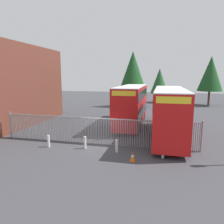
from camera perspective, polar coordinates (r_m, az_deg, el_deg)
name	(u,v)px	position (r m, az deg, el deg)	size (l,w,h in m)	color
ground_plane	(120,123)	(24.71, 2.13, -3.05)	(100.00, 100.00, 0.00)	#3D3D42
palisade_fence	(96,130)	(16.99, -4.43, -4.89)	(16.21, 0.14, 2.35)	gray
double_decker_bus_near_gate	(169,111)	(19.08, 15.40, 0.22)	(2.54, 10.81, 4.42)	red
double_decker_bus_behind_fence_left	(132,104)	(23.68, 5.44, 2.31)	(2.54, 10.81, 4.42)	red
bollard_near_left	(49,141)	(17.13, -17.00, -7.63)	(0.20, 0.20, 0.95)	silver
bollard_center_front	(85,143)	(16.15, -7.41, -8.32)	(0.20, 0.20, 0.95)	silver
bollard_near_right	(117,146)	(15.32, 1.31, -9.26)	(0.20, 0.20, 0.95)	silver
bollard_far_right	(163,151)	(14.69, 13.79, -10.40)	(0.20, 0.20, 0.95)	silver
traffic_cone_by_gate	(133,157)	(13.90, 5.66, -12.15)	(0.34, 0.34, 0.59)	orange
tree_tall_back	(133,74)	(38.35, 5.71, 10.38)	(5.57, 5.57, 9.92)	#4C3823
tree_short_side	(159,81)	(45.15, 12.87, 8.30)	(3.62, 3.62, 7.13)	#4C3823
tree_mid_row	(211,74)	(43.54, 25.41, 9.44)	(4.51, 4.51, 9.19)	#4C3823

